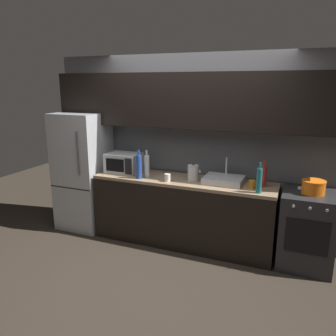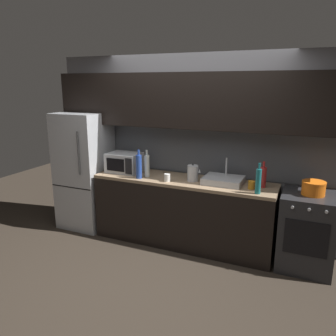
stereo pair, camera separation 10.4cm
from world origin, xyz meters
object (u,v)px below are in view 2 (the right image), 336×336
oven_range (306,231)px  wine_bottle_clear (147,166)px  wine_bottle_teal (258,181)px  mug_amber (251,185)px  mug_white (167,178)px  microwave (124,163)px  wine_bottle_blue (139,166)px  cooking_pot (314,188)px  kettle (193,173)px  refrigerator (85,170)px  wine_bottle_red (263,177)px

oven_range → wine_bottle_clear: 2.11m
wine_bottle_teal → mug_amber: (-0.10, 0.15, -0.10)m
wine_bottle_teal → mug_white: bearing=178.3°
microwave → wine_bottle_blue: size_ratio=1.21×
wine_bottle_blue → mug_amber: (1.44, 0.13, -0.11)m
mug_amber → mug_white: (-1.04, -0.11, 0.00)m
cooking_pot → kettle: bearing=-179.0°
refrigerator → wine_bottle_blue: (1.02, -0.19, 0.21)m
wine_bottle_red → mug_white: size_ratio=3.19×
cooking_pot → wine_bottle_red: bearing=173.6°
oven_range → wine_bottle_red: bearing=173.1°
wine_bottle_teal → refrigerator: bearing=175.4°
microwave → mug_white: (0.74, -0.19, -0.09)m
oven_range → mug_amber: mug_amber is taller
refrigerator → wine_bottle_teal: refrigerator is taller
wine_bottle_clear → wine_bottle_blue: size_ratio=0.95×
microwave → wine_bottle_blue: bearing=-31.1°
wine_bottle_red → mug_amber: (-0.11, -0.12, -0.08)m
refrigerator → mug_white: size_ratio=17.21×
wine_bottle_clear → oven_range: bearing=2.1°
microwave → wine_bottle_blue: 0.40m
refrigerator → wine_bottle_teal: size_ratio=4.81×
mug_amber → refrigerator: bearing=178.6°
oven_range → kettle: size_ratio=3.94×
wine_bottle_clear → wine_bottle_blue: bearing=-118.6°
microwave → kettle: (1.03, -0.04, -0.03)m
wine_bottle_clear → cooking_pot: wine_bottle_clear is taller
wine_bottle_blue → mug_amber: 1.45m
oven_range → mug_amber: 0.82m
oven_range → wine_bottle_teal: bearing=-159.6°
oven_range → kettle: (-1.40, -0.02, 0.55)m
refrigerator → mug_white: (1.42, -0.17, 0.10)m
refrigerator → wine_bottle_red: size_ratio=5.39×
microwave → mug_white: bearing=-14.5°
wine_bottle_red → cooking_pot: size_ratio=1.24×
microwave → wine_bottle_red: 1.89m
oven_range → cooking_pot: cooking_pot is taller
wine_bottle_clear → wine_bottle_blue: (-0.06, -0.11, 0.01)m
wine_bottle_clear → mug_white: 0.37m
refrigerator → wine_bottle_blue: bearing=-10.4°
oven_range → wine_bottle_blue: size_ratio=2.37×
wine_bottle_teal → cooking_pot: 0.62m
wine_bottle_red → mug_white: bearing=-168.4°
wine_bottle_teal → microwave: bearing=173.1°
mug_white → cooking_pot: size_ratio=0.39×
microwave → wine_bottle_clear: bearing=-13.1°
wine_bottle_teal → wine_bottle_clear: size_ratio=0.98×
wine_bottle_blue → cooking_pot: size_ratio=1.49×
mug_white → microwave: bearing=165.5°
oven_range → wine_bottle_blue: (-2.09, -0.19, 0.61)m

